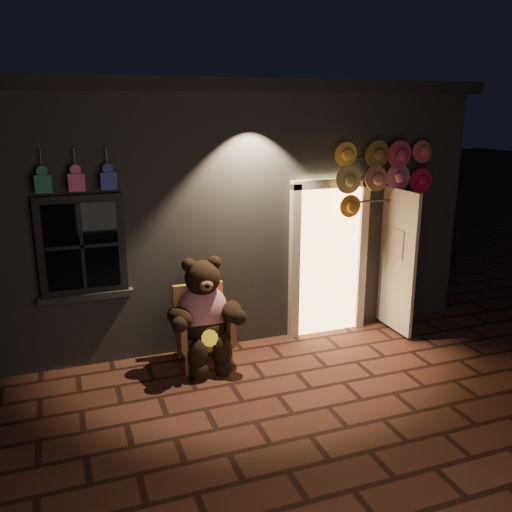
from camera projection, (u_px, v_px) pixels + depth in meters
ground at (278, 395)px, 6.07m from camera, size 60.00×60.00×0.00m
shop_building at (190, 191)px, 9.22m from camera, size 7.30×5.95×3.51m
wicker_armchair at (202, 325)px, 6.76m from camera, size 0.69×0.62×0.97m
teddy_bear at (204, 314)px, 6.59m from camera, size 1.02×0.79×1.40m
hat_rack at (383, 175)px, 7.31m from camera, size 1.51×0.22×2.68m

